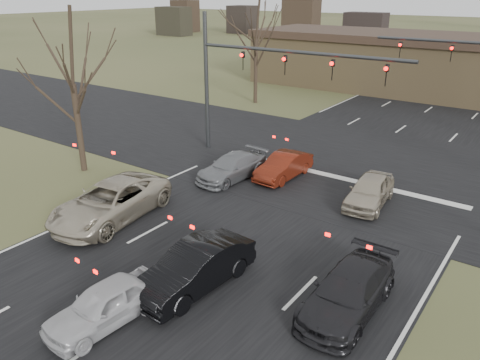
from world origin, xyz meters
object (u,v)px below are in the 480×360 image
Objects in this scene: car_black_hatch at (195,268)px; mast_arm_near at (252,70)px; car_charcoal_sedan at (348,292)px; building at (478,68)px; car_grey_ahead at (232,167)px; car_silver_suv at (110,202)px; car_white_sedan at (105,304)px; car_red_ahead at (284,166)px; car_silver_ahead at (370,191)px.

mast_arm_near is at bearing 120.24° from car_black_hatch.
building is at bearing 94.56° from car_charcoal_sedan.
mast_arm_near is at bearing 113.36° from car_grey_ahead.
mast_arm_near is 2.11× the size of car_silver_suv.
car_charcoal_sedan is (4.55, 1.78, -0.08)m from car_black_hatch.
building reaches higher than car_white_sedan.
car_charcoal_sedan is at bearing -43.95° from mast_arm_near.
car_grey_ahead is at bearing -72.67° from mast_arm_near.
car_red_ahead is at bearing -98.73° from building.
car_silver_suv is at bearing -179.97° from car_charcoal_sedan.
car_black_hatch is 9.75m from car_silver_ahead.
mast_arm_near is at bearing 154.05° from car_red_ahead.
car_charcoal_sedan is at bearing 44.66° from car_white_sedan.
building reaches higher than car_silver_suv.
car_grey_ahead is at bearing -140.18° from car_red_ahead.
car_grey_ahead is at bearing 144.00° from car_charcoal_sedan.
car_white_sedan is (-2.50, -39.58, -2.04)m from building.
building is at bearing 85.99° from car_silver_ahead.
car_black_hatch is 1.04× the size of car_grey_ahead.
car_black_hatch reaches higher than car_white_sedan.
car_grey_ahead is (-3.70, 11.28, 0.00)m from car_white_sedan.
car_silver_ahead is (7.98, -2.21, -4.40)m from mast_arm_near.
mast_arm_near reaches higher than car_grey_ahead.
car_red_ahead is at bearing 44.12° from car_grey_ahead.
car_silver_ahead is (-2.30, 7.71, 0.02)m from car_charcoal_sedan.
mast_arm_near reaches higher than car_silver_ahead.
building is 35.11m from car_charcoal_sedan.
mast_arm_near is (-7.23, -25.00, 2.41)m from building.
car_silver_suv is at bearing -96.29° from car_grey_ahead.
car_black_hatch reaches higher than car_silver_ahead.
building is at bearing 91.04° from car_white_sedan.
building is 3.50× the size of mast_arm_near.
building is at bearing 83.67° from car_grey_ahead.
building is 9.37× the size of car_charcoal_sedan.
car_white_sedan is 11.87m from car_grey_ahead.
car_charcoal_sedan is at bearing -78.95° from car_silver_ahead.
mast_arm_near is 2.68× the size of car_charcoal_sedan.
car_grey_ahead is at bearing -102.36° from building.
car_silver_suv is at bearing -142.79° from car_silver_ahead.
car_charcoal_sedan is 10.93m from car_red_ahead.
mast_arm_near is 14.95m from car_charcoal_sedan.
car_silver_suv is 1.45× the size of car_silver_ahead.
building is 9.45× the size of car_black_hatch.
car_grey_ahead is (-4.70, 8.39, -0.11)m from car_black_hatch.
building is at bearing 70.11° from car_silver_suv.
car_black_hatch is at bearing -73.80° from car_red_ahead.
car_black_hatch is 0.99× the size of car_charcoal_sedan.
car_silver_suv reaches higher than car_black_hatch.
car_black_hatch reaches higher than car_grey_ahead.
car_red_ahead is 0.98× the size of car_silver_ahead.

